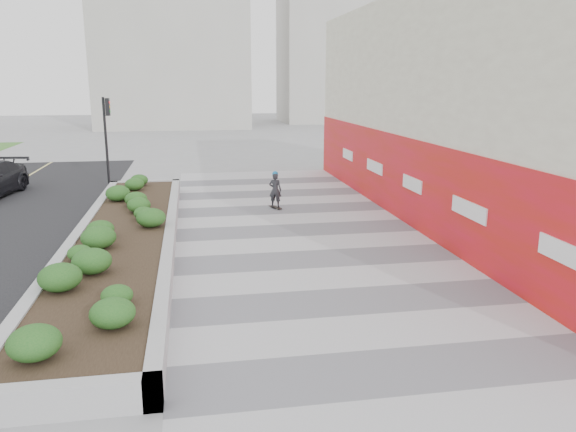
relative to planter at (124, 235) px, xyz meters
name	(u,v)px	position (x,y,z in m)	size (l,w,h in m)	color
ground	(375,336)	(5.50, -7.00, -0.42)	(160.00, 160.00, 0.00)	gray
walkway	(336,283)	(5.50, -4.00, -0.41)	(8.00, 36.00, 0.01)	#A8A8AD
building	(486,108)	(12.48, 1.98, 3.56)	(6.04, 24.08, 8.00)	beige
planter	(124,235)	(0.00, 0.00, 0.00)	(3.00, 18.00, 0.90)	#9E9EA0
traffic_signal_near	(107,129)	(-1.73, 10.50, 2.34)	(0.33, 0.28, 4.20)	black
distant_bldg_north_l	(171,33)	(0.50, 48.00, 9.58)	(16.00, 12.00, 20.00)	#ADAAA3
distant_bldg_north_r	(339,22)	(20.50, 53.00, 11.58)	(14.00, 10.00, 24.00)	#ADAAA3
manhole_cover	(355,282)	(6.00, -4.00, -0.42)	(0.44, 0.44, 0.01)	#595654
skateboarder	(275,190)	(5.27, 4.57, 0.34)	(0.58, 0.74, 1.50)	beige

